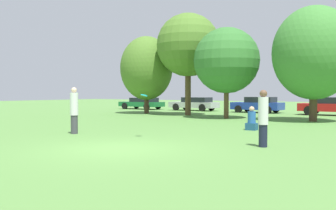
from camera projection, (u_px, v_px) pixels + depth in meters
ground_plane at (119, 149)px, 11.13m from camera, size 120.00×120.00×0.00m
person_thrower at (74, 110)px, 15.10m from camera, size 0.33×0.33×1.88m
person_catcher at (263, 118)px, 11.43m from camera, size 0.31×0.31×1.76m
frisbee at (144, 95)px, 13.69m from camera, size 0.26×0.25×0.11m
bystander_sitting at (252, 120)px, 16.59m from camera, size 0.47×0.39×1.06m
tree_0 at (146, 68)px, 29.57m from camera, size 4.15×4.15×6.12m
tree_1 at (188, 45)px, 27.16m from camera, size 4.60×4.60×7.43m
tree_2 at (227, 61)px, 23.95m from camera, size 4.23×4.23×5.85m
tree_3 at (314, 53)px, 21.37m from camera, size 4.70×4.70×6.63m
parked_car_green at (142, 103)px, 37.27m from camera, size 4.59×2.12×1.15m
parked_car_silver at (194, 103)px, 34.38m from camera, size 4.58×1.97×1.23m
parked_car_blue at (258, 104)px, 30.92m from camera, size 4.10×2.19×1.30m
parked_car_red at (333, 106)px, 27.12m from camera, size 4.52×2.05×1.32m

